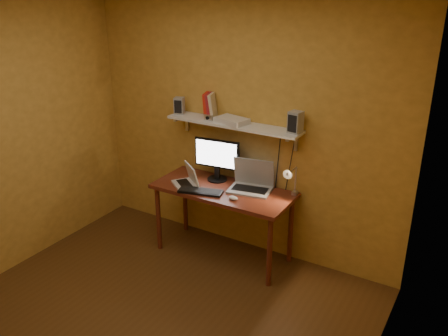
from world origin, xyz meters
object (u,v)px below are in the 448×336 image
Objects in this scene: speaker_left at (179,106)px; router at (232,120)px; mouse at (233,198)px; desk at (223,196)px; keyboard at (200,191)px; speaker_right at (295,122)px; shelf_camera at (208,118)px; laptop at (252,182)px; desk_lamp at (291,178)px; netbook at (188,180)px; wall_shelf at (233,124)px; monitor at (217,158)px.

router is (0.63, -0.02, -0.06)m from speaker_left.
mouse is 1.15m from speaker_left.
keyboard is at bearing -126.75° from desk.
shelf_camera is (-0.89, -0.06, -0.07)m from speaker_right.
desk is at bearing -29.47° from shelf_camera.
laptop is 2.61× the size of speaker_left.
speaker_left is 0.40m from shelf_camera.
desk is 0.73m from desk_lamp.
speaker_right is 0.65× the size of router.
router is at bearing 77.22° from netbook.
speaker_right reaches higher than desk.
keyboard is (0.20, -0.08, -0.05)m from netbook.
speaker_left is at bearing 171.13° from netbook.
router is (0.24, 0.04, -0.00)m from shelf_camera.
laptop is 4.59× the size of mouse.
wall_shelf is 3.96× the size of netbook.
speaker_left is (-0.30, 0.30, 0.65)m from netbook.
speaker_right is at bearing -0.86° from laptop.
desk_lamp is at bearing -9.00° from monitor.
laptop is at bearing -8.84° from router.
netbook is 0.56m from mouse.
wall_shelf reaches higher than desk.
speaker_left reaches higher than desk.
shelf_camera is (-0.46, 0.31, 0.64)m from mouse.
monitor is at bearing 78.80° from keyboard.
netbook is 0.65m from shelf_camera.
speaker_right is (0.40, 0.06, 0.65)m from laptop.
laptop is 1.04× the size of keyboard.
monitor reaches higher than netbook.
mouse is at bearing -11.35° from keyboard.
desk is 0.40m from monitor.
router reaches higher than monitor.
desk is 0.39m from netbook.
shelf_camera is (-0.91, 0.02, 0.45)m from desk_lamp.
keyboard is at bearing -158.57° from desk_lamp.
monitor is 1.36× the size of netbook.
desk is 3.73× the size of desk_lamp.
wall_shelf is 3.73× the size of desk_lamp.
desk_lamp is (1.00, 0.23, 0.15)m from netbook.
desk is at bearing -36.20° from speaker_left.
speaker_right reaches higher than laptop.
shelf_camera reaches higher than desk.
desk_lamp is at bearing -5.88° from wall_shelf.
wall_shelf is at bearing -170.28° from speaker_right.
desk is 3.96× the size of netbook.
speaker_right is (0.64, 0.01, 0.12)m from wall_shelf.
wall_shelf is 0.65m from speaker_left.
keyboard is 2.14× the size of speaker_right.
netbook is 0.83× the size of keyboard.
speaker_right reaches higher than desk_lamp.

